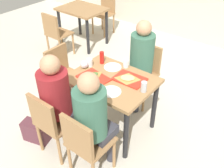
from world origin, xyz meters
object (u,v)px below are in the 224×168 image
paper_plate_near_edge (111,92)px  condiment_bottle (102,58)px  foil_bundle (84,64)px  background_chair_far (105,11)px  handbag (36,131)px  paper_plate_center (113,67)px  chair_near_left (52,121)px  chair_left_end (63,72)px  person_far_side (140,59)px  person_in_brown_jacket (93,117)px  person_in_red (58,97)px  pizza_slice_a (93,75)px  chair_near_right (85,143)px  plastic_cup_c (90,63)px  plastic_cup_b (96,89)px  chair_far_side (144,70)px  tray_red_far (130,79)px  pizza_slice_b (128,78)px  plastic_cup_a (126,63)px  background_table (82,15)px  tray_red_near (94,78)px  main_table (112,87)px  soda_can (144,87)px  background_chair_near (56,32)px

paper_plate_near_edge → condiment_bottle: size_ratio=1.38×
condiment_bottle → foil_bundle: size_ratio=1.60×
background_chair_far → handbag: bearing=-65.8°
foil_bundle → handbag: bearing=-103.1°
paper_plate_center → condiment_bottle: 0.19m
chair_near_left → chair_left_end: same height
person_far_side → person_in_brown_jacket: bearing=-78.6°
person_in_brown_jacket → condiment_bottle: (-0.57, 0.82, 0.09)m
person_in_red → person_in_brown_jacket: bearing=0.0°
chair_near_left → pizza_slice_a: 0.71m
chair_near_right → plastic_cup_c: bearing=128.4°
chair_near_left → foil_bundle: (-0.17, 0.74, 0.30)m
background_chair_far → plastic_cup_b: bearing=-52.7°
chair_far_side → chair_left_end: same height
person_in_red → tray_red_far: 0.84m
pizza_slice_b → plastic_cup_a: (-0.18, 0.23, 0.03)m
plastic_cup_c → background_table: size_ratio=0.11×
tray_red_near → paper_plate_near_edge: (0.32, -0.07, -0.00)m
foil_bundle → chair_far_side: bearing=61.5°
main_table → paper_plate_near_edge: paper_plate_near_edge is taller
pizza_slice_b → plastic_cup_c: size_ratio=2.87×
tray_red_near → pizza_slice_a: (-0.03, 0.02, 0.02)m
handbag → plastic_cup_c: bearing=76.4°
foil_bundle → handbag: (-0.18, -0.75, -0.68)m
tray_red_near → soda_can: (0.60, 0.15, 0.05)m
background_table → background_chair_near: bearing=-90.0°
tray_red_near → main_table: bearing=37.0°
background_table → person_in_red: bearing=-51.8°
chair_near_left → paper_plate_center: (0.10, 0.96, 0.26)m
chair_near_right → pizza_slice_b: (-0.09, 0.85, 0.28)m
chair_left_end → person_in_red: size_ratio=0.68×
paper_plate_near_edge → handbag: 1.13m
condiment_bottle → foil_bundle: bearing=-113.9°
condiment_bottle → background_table: size_ratio=0.18×
person_in_brown_jacket → foil_bundle: person_in_brown_jacket is taller
chair_near_left → background_table: size_ratio=0.96×
plastic_cup_b → tray_red_near: bearing=136.7°
paper_plate_near_edge → foil_bundle: bearing=161.9°
pizza_slice_b → plastic_cup_a: plastic_cup_a is taller
plastic_cup_c → condiment_bottle: (0.07, 0.15, 0.03)m
chair_left_end → tray_red_near: chair_left_end is taller
chair_left_end → tray_red_near: (0.71, -0.13, 0.26)m
chair_near_right → chair_left_end: 1.36m
background_table → paper_plate_center: bearing=-37.1°
paper_plate_near_edge → foil_bundle: (-0.57, 0.19, 0.05)m
foil_bundle → handbag: foil_bundle is taller
plastic_cup_a → background_chair_far: 2.83m
chair_left_end → paper_plate_near_edge: size_ratio=3.94×
plastic_cup_b → background_chair_near: (-2.02, 1.18, -0.30)m
soda_can → pizza_slice_a: bearing=-168.7°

